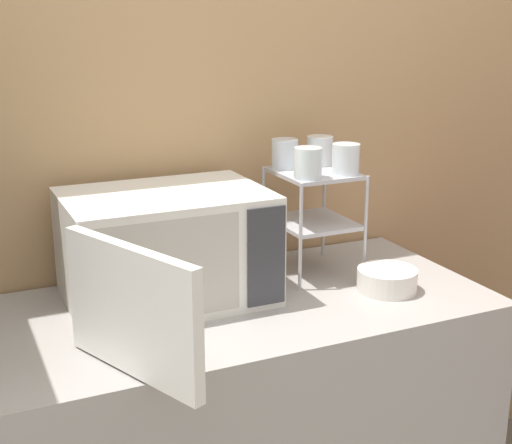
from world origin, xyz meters
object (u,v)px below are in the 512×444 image
dish_rack (314,200)px  glass_back_left (285,154)px  glass_front_left (308,163)px  bowl (387,280)px  glass_back_right (320,151)px  microwave (165,249)px  glass_front_right (346,159)px

dish_rack → glass_back_left: size_ratio=3.57×
glass_front_left → bowl: bearing=-39.8°
dish_rack → glass_back_right: size_ratio=3.57×
glass_back_right → bowl: glass_back_right is taller
microwave → glass_back_right: 0.60m
glass_back_right → bowl: size_ratio=0.52×
glass_back_right → bowl: 0.46m
glass_front_right → glass_back_left: size_ratio=1.00×
microwave → glass_front_left: size_ratio=8.86×
glass_front_left → glass_back_right: 0.20m
microwave → glass_front_right: (0.55, -0.02, 0.21)m
glass_back_right → glass_back_left: 0.12m
dish_rack → glass_back_left: 0.17m
microwave → glass_back_right: size_ratio=8.86×
microwave → bowl: size_ratio=4.57×
glass_front_left → dish_rack: bearing=50.1°
glass_back_right → bowl: (0.06, -0.31, -0.33)m
glass_back_left → glass_back_right: bearing=0.2°
glass_front_right → microwave: bearing=177.6°
microwave → glass_back_right: glass_back_right is taller
microwave → dish_rack: (0.49, 0.05, 0.08)m
glass_back_right → bowl: bearing=-79.6°
glass_front_left → glass_back_left: bearing=88.4°
dish_rack → microwave: bearing=-174.5°
microwave → bowl: microwave is taller
glass_back_left → bowl: (0.18, -0.31, -0.33)m
glass_front_left → glass_back_left: (0.00, 0.15, 0.00)m
glass_front_left → bowl: size_ratio=0.52×
microwave → glass_front_right: glass_front_right is taller
dish_rack → glass_front_left: glass_front_left is taller
bowl → dish_rack: bearing=117.3°
glass_front_right → dish_rack: bearing=132.8°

